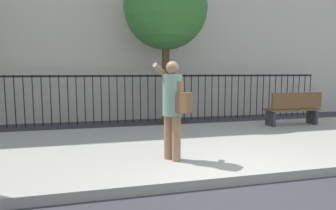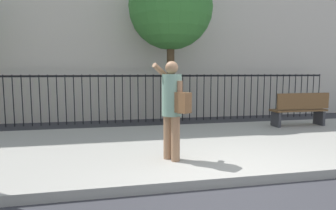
# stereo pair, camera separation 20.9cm
# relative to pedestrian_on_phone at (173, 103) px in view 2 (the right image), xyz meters

# --- Properties ---
(ground_plane) EXTENTS (60.00, 60.00, 0.00)m
(ground_plane) POSITION_rel_pedestrian_on_phone_xyz_m (0.83, -1.03, -1.15)
(ground_plane) COLOR #333338
(sidewalk) EXTENTS (28.00, 4.40, 0.15)m
(sidewalk) POSITION_rel_pedestrian_on_phone_xyz_m (0.83, 1.17, -1.08)
(sidewalk) COLOR #9E9B93
(sidewalk) RESTS_ON ground
(iron_fence) EXTENTS (12.03, 0.04, 1.60)m
(iron_fence) POSITION_rel_pedestrian_on_phone_xyz_m (0.83, 4.87, -0.13)
(iron_fence) COLOR black
(iron_fence) RESTS_ON ground
(pedestrian_on_phone) EXTENTS (0.61, 0.72, 1.72)m
(pedestrian_on_phone) POSITION_rel_pedestrian_on_phone_xyz_m (0.00, 0.00, 0.00)
(pedestrian_on_phone) COLOR #936B4C
(pedestrian_on_phone) RESTS_ON sidewalk
(street_bench) EXTENTS (1.60, 0.45, 0.95)m
(street_bench) POSITION_rel_pedestrian_on_phone_xyz_m (4.26, 2.41, -0.50)
(street_bench) COLOR brown
(street_bench) RESTS_ON sidewalk
(street_tree_near) EXTENTS (2.59, 2.59, 4.95)m
(street_tree_near) POSITION_rel_pedestrian_on_phone_xyz_m (0.90, 4.20, 2.49)
(street_tree_near) COLOR #4C3823
(street_tree_near) RESTS_ON ground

